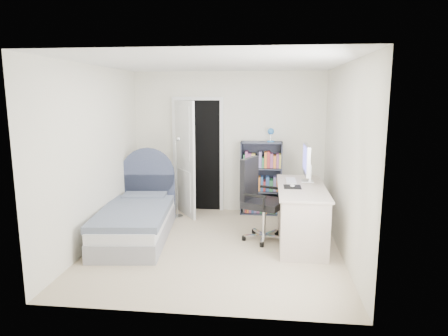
# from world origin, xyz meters

# --- Properties ---
(room_shell) EXTENTS (3.50, 3.70, 2.60)m
(room_shell) POSITION_xyz_m (0.00, 0.00, 1.25)
(room_shell) COLOR tan
(room_shell) RESTS_ON ground
(door) EXTENTS (0.92, 0.70, 2.06)m
(door) POSITION_xyz_m (-0.66, 1.56, 1.03)
(door) COLOR black
(door) RESTS_ON ground
(bed) EXTENTS (1.13, 2.07, 1.22)m
(bed) POSITION_xyz_m (-1.21, 0.25, 0.28)
(bed) COLOR gray
(bed) RESTS_ON ground
(nightstand) EXTENTS (0.41, 0.41, 0.61)m
(nightstand) POSITION_xyz_m (-1.45, 1.58, 0.40)
(nightstand) COLOR #CBB67C
(nightstand) RESTS_ON ground
(floor_lamp) EXTENTS (0.20, 0.20, 1.41)m
(floor_lamp) POSITION_xyz_m (-0.82, 1.26, 0.57)
(floor_lamp) COLOR silver
(floor_lamp) RESTS_ON ground
(bookcase) EXTENTS (0.72, 0.31, 1.53)m
(bookcase) POSITION_xyz_m (0.61, 1.64, 0.60)
(bookcase) COLOR #3C4152
(bookcase) RESTS_ON ground
(desk) EXTENTS (0.67, 1.67, 1.37)m
(desk) POSITION_xyz_m (1.20, 0.35, 0.44)
(desk) COLOR beige
(desk) RESTS_ON ground
(office_chair) EXTENTS (0.69, 0.70, 1.20)m
(office_chair) POSITION_xyz_m (0.58, 0.36, 0.66)
(office_chair) COLOR silver
(office_chair) RESTS_ON ground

